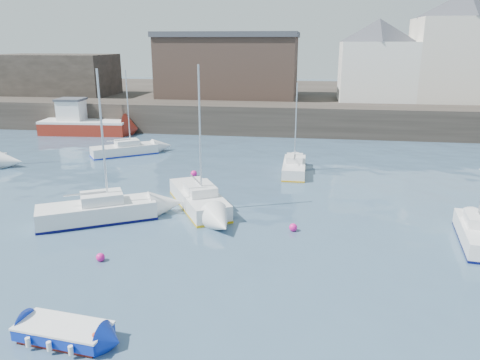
# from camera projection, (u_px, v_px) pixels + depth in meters

# --- Properties ---
(water) EXTENTS (220.00, 220.00, 0.00)m
(water) POSITION_uv_depth(u_px,v_px,m) (189.00, 316.00, 16.57)
(water) COLOR #2D4760
(water) RESTS_ON ground
(quay_wall) EXTENTS (90.00, 5.00, 3.00)m
(quay_wall) POSITION_uv_depth(u_px,v_px,m) (273.00, 119.00, 49.32)
(quay_wall) COLOR #28231E
(quay_wall) RESTS_ON ground
(land_strip) EXTENTS (90.00, 32.00, 2.80)m
(land_strip) POSITION_uv_depth(u_px,v_px,m) (283.00, 100.00, 66.41)
(land_strip) COLOR #28231E
(land_strip) RESTS_ON ground
(bldg_east_a) EXTENTS (13.36, 13.36, 11.80)m
(bldg_east_a) POSITION_uv_depth(u_px,v_px,m) (462.00, 46.00, 50.99)
(bldg_east_a) COLOR beige
(bldg_east_a) RESTS_ON land_strip
(bldg_east_d) EXTENTS (11.14, 11.14, 8.95)m
(bldg_east_d) POSITION_uv_depth(u_px,v_px,m) (377.00, 60.00, 52.23)
(bldg_east_d) COLOR white
(bldg_east_d) RESTS_ON land_strip
(warehouse) EXTENTS (16.40, 10.40, 7.60)m
(warehouse) POSITION_uv_depth(u_px,v_px,m) (229.00, 65.00, 56.31)
(warehouse) COLOR #3D2D26
(warehouse) RESTS_ON land_strip
(bldg_west) EXTENTS (14.00, 8.00, 5.00)m
(bldg_west) POSITION_uv_depth(u_px,v_px,m) (56.00, 75.00, 58.90)
(bldg_west) COLOR #353028
(bldg_west) RESTS_ON land_strip
(blue_dinghy) EXTENTS (3.19, 1.81, 0.58)m
(blue_dinghy) POSITION_uv_depth(u_px,v_px,m) (64.00, 332.00, 15.11)
(blue_dinghy) COLOR maroon
(blue_dinghy) RESTS_ON ground
(fishing_boat) EXTENTS (9.18, 4.01, 5.93)m
(fishing_boat) POSITION_uv_depth(u_px,v_px,m) (83.00, 123.00, 48.91)
(fishing_boat) COLOR maroon
(fishing_boat) RESTS_ON ground
(sailboat_a) EXTENTS (6.36, 4.77, 8.05)m
(sailboat_a) POSITION_uv_depth(u_px,v_px,m) (98.00, 211.00, 25.17)
(sailboat_a) COLOR white
(sailboat_a) RESTS_ON ground
(sailboat_b) EXTENTS (4.89, 6.54, 8.18)m
(sailboat_b) POSITION_uv_depth(u_px,v_px,m) (199.00, 198.00, 27.29)
(sailboat_b) COLOR white
(sailboat_b) RESTS_ON ground
(sailboat_c) EXTENTS (2.22, 5.10, 6.50)m
(sailboat_c) POSITION_uv_depth(u_px,v_px,m) (478.00, 233.00, 22.41)
(sailboat_c) COLOR white
(sailboat_c) RESTS_ON ground
(sailboat_f) EXTENTS (1.65, 5.03, 6.52)m
(sailboat_f) POSITION_uv_depth(u_px,v_px,m) (294.00, 167.00, 34.48)
(sailboat_f) COLOR white
(sailboat_f) RESTS_ON ground
(sailboat_h) EXTENTS (5.51, 4.68, 7.11)m
(sailboat_h) POSITION_uv_depth(u_px,v_px,m) (125.00, 149.00, 39.96)
(sailboat_h) COLOR white
(sailboat_h) RESTS_ON ground
(buoy_near) EXTENTS (0.39, 0.39, 0.39)m
(buoy_near) POSITION_uv_depth(u_px,v_px,m) (101.00, 261.00, 20.71)
(buoy_near) COLOR #E31684
(buoy_near) RESTS_ON ground
(buoy_mid) EXTENTS (0.42, 0.42, 0.42)m
(buoy_mid) POSITION_uv_depth(u_px,v_px,m) (293.00, 231.00, 23.98)
(buoy_mid) COLOR #E31684
(buoy_mid) RESTS_ON ground
(buoy_far) EXTENTS (0.46, 0.46, 0.46)m
(buoy_far) POSITION_uv_depth(u_px,v_px,m) (194.00, 176.00, 33.68)
(buoy_far) COLOR #E31684
(buoy_far) RESTS_ON ground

